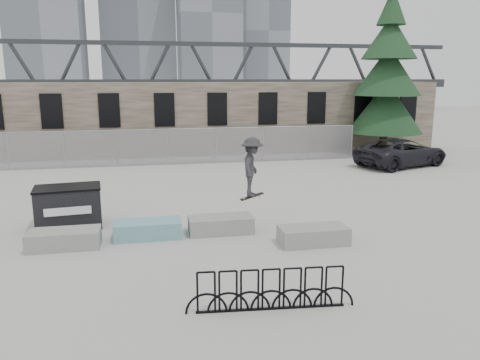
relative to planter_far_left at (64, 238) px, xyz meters
name	(u,v)px	position (x,y,z in m)	size (l,w,h in m)	color
ground	(188,237)	(3.54, 0.18, -0.28)	(120.00, 120.00, 0.00)	#ADADA8
stone_wall	(164,119)	(3.54, 16.42, 1.97)	(36.00, 2.58, 4.50)	brown
chainlink_fence	(167,146)	(3.54, 12.68, 0.76)	(22.06, 0.06, 2.02)	gray
planter_far_left	(64,238)	(0.00, 0.00, 0.00)	(2.00, 0.90, 0.52)	gray
planter_center_left	(148,229)	(2.36, 0.42, 0.00)	(2.00, 0.90, 0.52)	teal
planter_center_right	(221,224)	(4.60, 0.46, 0.00)	(2.00, 0.90, 0.52)	gray
planter_offset	(313,235)	(7.10, -1.09, 0.00)	(2.00, 0.90, 0.52)	gray
dumpster	(69,207)	(-0.14, 1.97, 0.40)	(2.18, 1.47, 1.35)	black
bike_rack	(271,290)	(4.85, -4.71, 0.16)	(3.58, 0.36, 0.90)	black
spruce_tree	(388,77)	(17.18, 13.77, 4.54)	(4.62, 4.62, 11.50)	#38281E
skyline_towers	(142,1)	(2.53, 94.00, 20.51)	(58.00, 28.00, 48.00)	slate
truss_bridge	(223,83)	(13.54, 55.18, 3.85)	(70.00, 3.00, 9.80)	#2D3033
suv	(402,152)	(16.20, 9.84, 0.48)	(2.51, 5.45, 1.51)	black
skateboarder	(252,167)	(5.75, 1.10, 1.66)	(1.09, 1.41, 2.06)	#2D2D30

